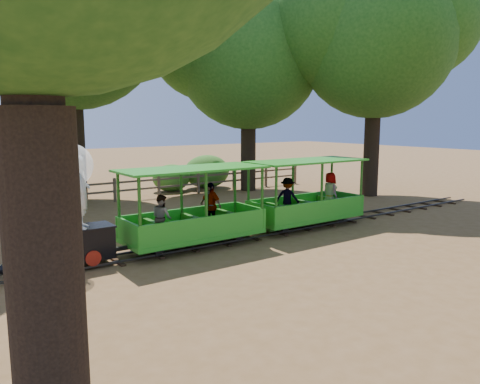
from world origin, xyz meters
TOP-DOWN VIEW (x-y plane):
  - ground at (0.00, 0.00)m, footprint 90.00×90.00m
  - track at (0.00, 0.00)m, footprint 22.00×1.00m
  - locomotive at (-5.39, 0.06)m, footprint 2.54×1.20m
  - carriage_front at (-1.87, 0.01)m, footprint 3.92×1.60m
  - carriage_rear at (2.26, 0.02)m, footprint 3.92×1.60m
  - oak_nc at (-2.04, 9.60)m, footprint 9.41×8.28m
  - oak_ne at (5.47, 7.59)m, footprint 8.51×7.49m
  - oak_e at (8.97, 3.09)m, footprint 8.44×7.42m
  - fence at (0.00, 8.00)m, footprint 18.10×0.10m
  - shrub_mid_w at (-4.11, 9.30)m, footprint 2.94×2.26m
  - shrub_mid_e at (2.29, 9.30)m, footprint 1.86×1.43m
  - shrub_east at (4.26, 9.30)m, footprint 2.38×1.83m

SIDE VIEW (x-z plane):
  - ground at x=0.00m, z-range 0.00..0.00m
  - track at x=0.00m, z-range 0.02..0.12m
  - fence at x=0.00m, z-range 0.08..1.08m
  - shrub_mid_e at x=2.29m, z-range 0.00..1.29m
  - shrub_east at x=4.26m, z-range 0.00..1.65m
  - carriage_front at x=-1.87m, z-range -0.19..1.85m
  - carriage_rear at x=2.26m, z-range -0.17..1.86m
  - shrub_mid_w at x=-4.11m, z-range 0.00..2.04m
  - locomotive at x=-5.39m, z-range 0.19..3.10m
  - oak_ne at x=5.47m, z-range 1.81..11.53m
  - oak_e at x=8.97m, z-range 2.06..12.23m
  - oak_nc at x=-2.04m, z-range 2.27..13.56m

